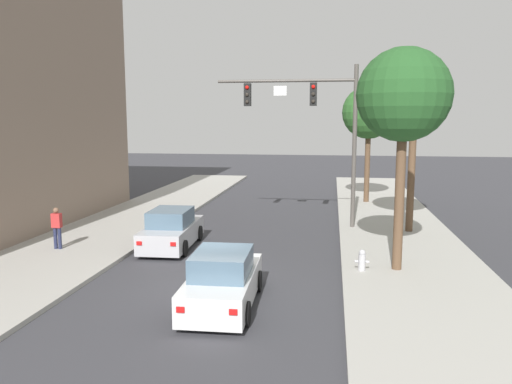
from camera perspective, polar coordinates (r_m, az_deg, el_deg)
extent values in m
plane|color=#38383D|center=(15.59, -5.25, -11.11)|extent=(120.00, 120.00, 0.00)
cube|color=#A8A59E|center=(18.20, -25.79, -8.82)|extent=(5.00, 60.00, 0.15)
cube|color=#A8A59E|center=(15.42, 19.42, -11.49)|extent=(5.00, 60.00, 0.15)
cylinder|color=#514C47|center=(23.62, 11.16, 5.03)|extent=(0.20, 0.20, 7.50)
cylinder|color=#514C47|center=(23.74, 3.41, 12.55)|extent=(6.42, 0.14, 0.14)
cube|color=black|center=(23.61, 6.56, 11.02)|extent=(0.32, 0.28, 1.05)
sphere|color=red|center=(23.48, 6.56, 11.84)|extent=(0.18, 0.18, 0.18)
sphere|color=#2D2823|center=(23.47, 6.55, 11.03)|extent=(0.18, 0.18, 0.18)
sphere|color=#2D2823|center=(23.45, 6.53, 10.23)|extent=(0.18, 0.18, 0.18)
cube|color=black|center=(23.93, -0.97, 11.03)|extent=(0.32, 0.28, 1.05)
sphere|color=red|center=(23.81, -1.03, 11.84)|extent=(0.18, 0.18, 0.18)
sphere|color=#2D2823|center=(23.79, -1.03, 11.05)|extent=(0.18, 0.18, 0.18)
sphere|color=#2D2823|center=(23.77, -1.03, 10.25)|extent=(0.18, 0.18, 0.18)
cube|color=white|center=(23.71, 2.77, 11.47)|extent=(0.60, 0.03, 0.44)
cube|color=#B7B7BC|center=(20.67, -9.55, -4.74)|extent=(1.87, 4.27, 0.80)
cube|color=slate|center=(20.38, -9.71, -2.85)|extent=(1.58, 2.06, 0.64)
cylinder|color=black|center=(22.16, -10.63, -4.52)|extent=(0.25, 0.65, 0.64)
cylinder|color=black|center=(21.75, -6.55, -4.67)|extent=(0.25, 0.65, 0.64)
cylinder|color=black|center=(19.76, -12.83, -6.15)|extent=(0.25, 0.65, 0.64)
cylinder|color=black|center=(19.29, -8.27, -6.37)|extent=(0.25, 0.65, 0.64)
cube|color=red|center=(18.87, -13.19, -5.72)|extent=(0.20, 0.05, 0.14)
cube|color=red|center=(18.48, -9.44, -5.90)|extent=(0.20, 0.05, 0.14)
cube|color=silver|center=(14.18, -3.77, -10.70)|extent=(1.83, 4.25, 0.80)
cube|color=slate|center=(13.82, -3.91, -8.07)|extent=(1.56, 2.05, 0.64)
cylinder|color=black|center=(15.62, -5.82, -9.84)|extent=(0.24, 0.65, 0.64)
cylinder|color=black|center=(15.36, 0.16, -10.12)|extent=(0.24, 0.65, 0.64)
cylinder|color=black|center=(13.25, -8.36, -13.27)|extent=(0.24, 0.65, 0.64)
cylinder|color=black|center=(12.94, -1.23, -13.72)|extent=(0.24, 0.65, 0.64)
cube|color=red|center=(12.34, -8.63, -13.13)|extent=(0.20, 0.05, 0.14)
cube|color=red|center=(12.08, -2.62, -13.53)|extent=(0.20, 0.05, 0.14)
cylinder|color=#232847|center=(21.13, -21.91, -4.89)|extent=(0.14, 0.14, 0.85)
cylinder|color=#232847|center=(21.04, -21.48, -4.93)|extent=(0.14, 0.14, 0.85)
cube|color=#B72D2D|center=(20.95, -21.80, -3.03)|extent=(0.36, 0.22, 0.56)
sphere|color=brown|center=(20.88, -21.86, -1.95)|extent=(0.22, 0.22, 0.22)
cylinder|color=#B2B2B7|center=(17.26, 11.99, -7.86)|extent=(0.24, 0.24, 0.55)
sphere|color=#B2B2B7|center=(17.17, 12.02, -6.79)|extent=(0.22, 0.22, 0.22)
cylinder|color=#B2B2B7|center=(17.24, 11.39, -7.77)|extent=(0.12, 0.09, 0.09)
cylinder|color=#B2B2B7|center=(17.26, 12.59, -7.78)|extent=(0.12, 0.09, 0.09)
cylinder|color=brown|center=(17.27, 16.04, -0.99)|extent=(0.32, 0.32, 4.67)
sphere|color=#235123|center=(17.08, 16.51, 10.60)|extent=(3.05, 3.05, 3.05)
cylinder|color=brown|center=(23.42, 17.29, 1.69)|extent=(0.32, 0.32, 4.98)
sphere|color=#2D6028|center=(23.32, 17.68, 10.75)|extent=(3.22, 3.22, 3.22)
cylinder|color=brown|center=(31.37, 12.57, 2.77)|extent=(0.32, 0.32, 4.26)
sphere|color=#2D6028|center=(31.24, 12.76, 8.87)|extent=(3.20, 3.20, 3.20)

